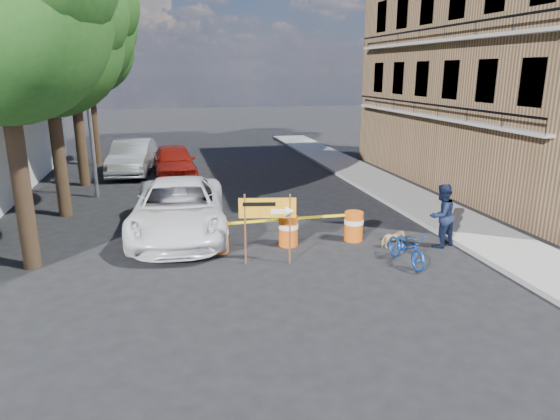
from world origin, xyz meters
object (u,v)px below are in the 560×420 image
barrel_far_left (163,239)px  sedan_red (174,162)px  barrel_far_right (354,226)px  pedestrian (441,216)px  barrel_mid_left (219,236)px  dog (393,239)px  sedan_silver (132,157)px  barrel_mid_right (288,230)px  suv_white (179,209)px  detour_sign (275,213)px  bicycle (408,233)px

barrel_far_left → sedan_red: sedan_red is taller
barrel_far_right → pedestrian: size_ratio=0.48×
pedestrian → sedan_red: 13.70m
barrel_mid_left → sedan_red: bearing=95.0°
pedestrian → dog: 1.57m
sedan_red → sedan_silver: bearing=137.3°
barrel_mid_right → suv_white: 3.58m
barrel_far_left → barrel_mid_left: size_ratio=1.00×
barrel_mid_left → barrel_far_right: bearing=0.8°
dog → sedan_silver: size_ratio=0.12×
suv_white → sedan_silver: suv_white is taller
sedan_red → barrel_mid_left: bearing=-87.7°
detour_sign → barrel_mid_right: bearing=73.3°
barrel_mid_right → bicycle: (2.72, -2.14, 0.39)m
detour_sign → bicycle: size_ratio=1.12×
bicycle → suv_white: (-5.81, 3.90, -0.01)m
suv_white → bicycle: bearing=-29.3°
pedestrian → sedan_silver: (-9.30, 13.27, -0.10)m
barrel_mid_left → dog: 5.05m
suv_white → dog: bearing=-19.5°
barrel_mid_right → detour_sign: detour_sign is taller
bicycle → suv_white: bearing=140.5°
barrel_far_left → barrel_far_right: bearing=-0.3°
barrel_mid_right → sedan_red: bearing=105.9°
barrel_mid_left → detour_sign: (1.37, -1.27, 0.94)m
bicycle → dog: 1.37m
barrel_mid_left → barrel_far_right: same height
barrel_mid_right → pedestrian: size_ratio=0.48×
sedan_red → dog: bearing=-65.4°
bicycle → sedan_red: size_ratio=0.36×
barrel_mid_left → pedestrian: bearing=-9.1°
barrel_mid_right → dog: size_ratio=1.43×
detour_sign → suv_white: detour_sign is taller
suv_white → barrel_far_left: bearing=-102.2°
barrel_mid_right → sedan_red: 10.92m
suv_white → sedan_red: bearing=93.9°
detour_sign → sedan_red: detour_sign is taller
barrel_far_left → barrel_mid_left: same height
detour_sign → suv_white: 3.96m
barrel_far_left → sedan_red: size_ratio=0.19×
barrel_far_left → barrel_far_right: (5.66, -0.03, 0.00)m
barrel_far_right → suv_white: bearing=160.9°
suv_white → barrel_mid_left: bearing=-56.2°
bicycle → barrel_mid_right: bearing=136.2°
sedan_red → barrel_mid_right: bearing=-76.8°
barrel_mid_left → detour_sign: detour_sign is taller
barrel_mid_right → sedan_silver: sedan_silver is taller
detour_sign → dog: size_ratio=3.06×
sedan_silver → sedan_red: bearing=-33.4°
barrel_far_right → sedan_silver: size_ratio=0.18×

